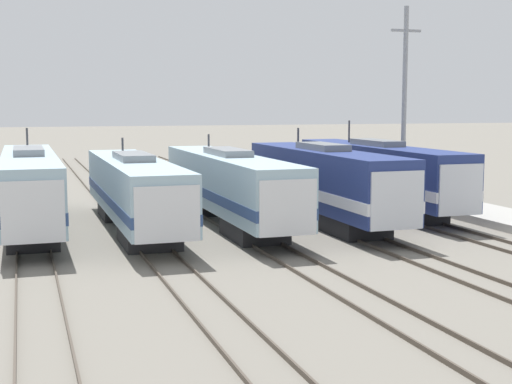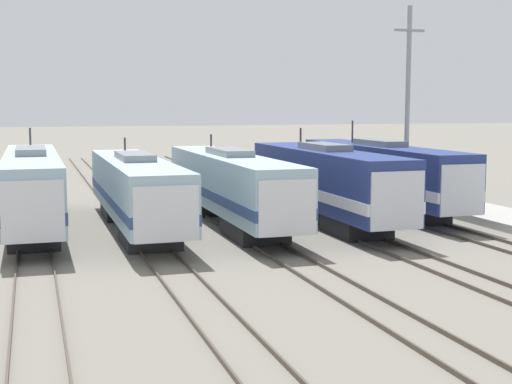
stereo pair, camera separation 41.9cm
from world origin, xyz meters
TOP-DOWN VIEW (x-y plane):
  - ground_plane at (0.00, 0.00)m, footprint 400.00×400.00m
  - rail_pair_far_left at (-10.28, 0.00)m, footprint 1.50×120.00m
  - rail_pair_center_left at (-5.14, 0.00)m, footprint 1.51×120.00m
  - rail_pair_center at (0.00, 0.00)m, footprint 1.51×120.00m
  - rail_pair_center_right at (5.14, 0.00)m, footprint 1.51×120.00m
  - rail_pair_far_right at (10.28, 0.00)m, footprint 1.50×120.00m
  - locomotive_far_left at (-10.28, 9.26)m, footprint 2.74×18.90m
  - locomotive_center_left at (-5.14, 7.26)m, footprint 2.96×17.85m
  - locomotive_center at (0.00, 7.38)m, footprint 2.85×18.55m
  - locomotive_center_right at (5.14, 6.41)m, footprint 2.89×16.65m
  - locomotive_far_right at (10.28, 9.84)m, footprint 2.78×18.02m
  - catenary_tower_right at (12.86, 11.57)m, footprint 2.08×0.31m

SIDE VIEW (x-z plane):
  - ground_plane at x=0.00m, z-range 0.00..0.00m
  - rail_pair_far_left at x=-10.28m, z-range 0.00..0.15m
  - rail_pair_center_left at x=-5.14m, z-range 0.00..0.15m
  - rail_pair_center at x=0.00m, z-range 0.00..0.15m
  - rail_pair_center_right at x=5.14m, z-range 0.00..0.15m
  - rail_pair_far_right at x=10.28m, z-range 0.00..0.15m
  - locomotive_center_left at x=-5.14m, z-range -0.25..4.40m
  - locomotive_center at x=0.00m, z-range -0.25..4.52m
  - locomotive_far_left at x=-10.28m, z-range -0.39..4.80m
  - locomotive_far_right at x=10.28m, z-range -0.50..4.98m
  - locomotive_center_right at x=5.14m, z-range -0.31..4.82m
  - catenary_tower_right at x=12.86m, z-range 0.20..12.92m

